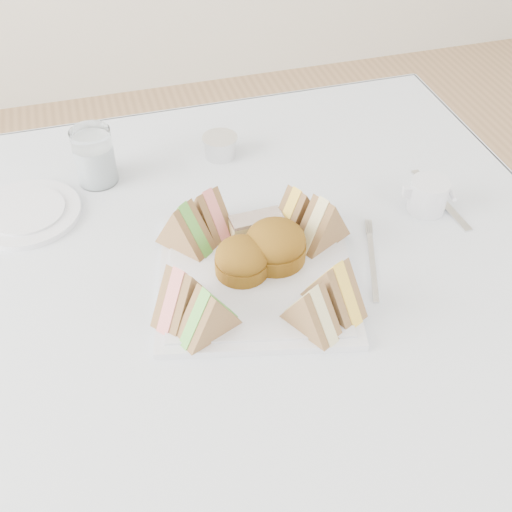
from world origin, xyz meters
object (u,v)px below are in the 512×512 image
object	(u,v)px
serving_plate	(256,277)
water_glass	(94,156)
table	(265,401)
creamer_jug	(428,196)

from	to	relation	value
serving_plate	water_glass	bearing A→B (deg)	135.31
table	serving_plate	size ratio (longest dim) A/B	3.05
table	serving_plate	bearing A→B (deg)	-133.93
table	serving_plate	distance (m)	0.38
water_glass	creamer_jug	world-z (taller)	water_glass
creamer_jug	serving_plate	bearing A→B (deg)	-154.86
table	water_glass	bearing A→B (deg)	127.74
water_glass	serving_plate	bearing A→B (deg)	-57.88
table	creamer_jug	world-z (taller)	creamer_jug
serving_plate	creamer_jug	world-z (taller)	creamer_jug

